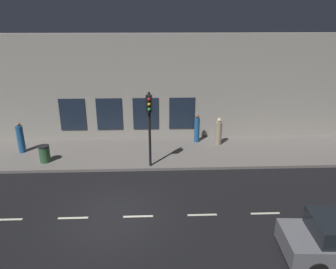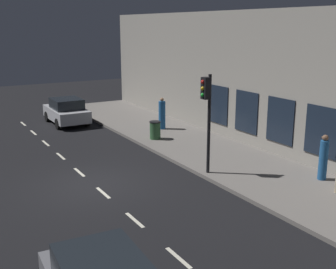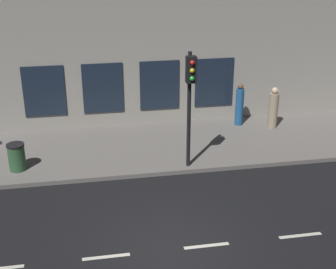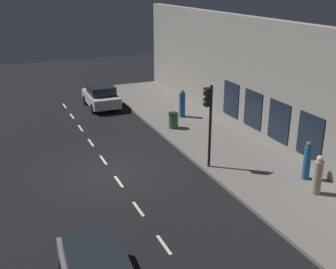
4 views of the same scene
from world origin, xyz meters
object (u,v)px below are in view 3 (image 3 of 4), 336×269
(pedestrian_2, at_px, (239,105))
(trash_bin, at_px, (17,157))
(traffic_light, at_px, (190,89))
(pedestrian_0, at_px, (273,109))

(pedestrian_2, bearing_deg, trash_bin, 93.02)
(traffic_light, distance_m, pedestrian_2, 4.88)
(pedestrian_2, height_order, trash_bin, pedestrian_2)
(trash_bin, bearing_deg, traffic_light, -98.20)
(traffic_light, distance_m, trash_bin, 6.20)
(pedestrian_2, bearing_deg, traffic_light, 126.18)
(traffic_light, relative_size, pedestrian_0, 2.33)
(traffic_light, relative_size, trash_bin, 4.23)
(pedestrian_0, bearing_deg, pedestrian_2, -85.19)
(traffic_light, relative_size, pedestrian_2, 2.23)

